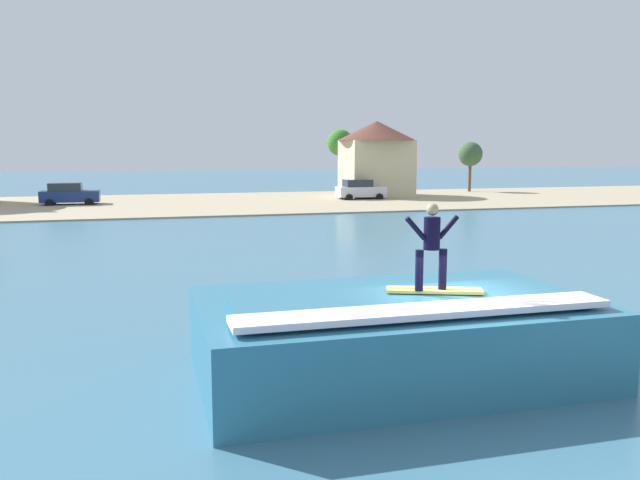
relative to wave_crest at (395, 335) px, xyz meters
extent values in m
plane|color=#3D6D87|center=(0.97, -0.62, -0.83)|extent=(260.00, 260.00, 0.00)
cube|color=teal|center=(0.00, 0.04, -0.05)|extent=(7.83, 4.70, 1.57)
cube|color=teal|center=(0.00, -0.55, 0.83)|extent=(6.65, 2.12, 0.17)
cube|color=white|center=(0.00, -1.49, 0.87)|extent=(7.05, 0.85, 0.12)
cube|color=#EAD159|center=(0.68, -0.34, 0.96)|extent=(1.92, 1.07, 0.06)
cube|color=black|center=(0.68, -0.34, 0.99)|extent=(1.63, 0.63, 0.01)
cylinder|color=black|center=(0.31, -0.42, 1.40)|extent=(0.16, 0.16, 0.80)
cylinder|color=black|center=(0.81, -0.42, 1.40)|extent=(0.16, 0.16, 0.80)
cylinder|color=black|center=(0.56, -0.42, 2.11)|extent=(0.32, 0.32, 0.63)
sphere|color=tan|center=(0.56, -0.42, 2.58)|extent=(0.24, 0.24, 0.24)
cylinder|color=black|center=(0.22, -0.42, 2.23)|extent=(0.44, 0.10, 0.47)
cylinder|color=black|center=(0.91, -0.42, 2.23)|extent=(0.44, 0.10, 0.47)
cube|color=tan|center=(0.97, 42.98, -0.77)|extent=(120.00, 22.32, 0.12)
cube|color=navy|center=(-10.51, 43.92, -0.06)|extent=(4.53, 1.94, 0.90)
cube|color=#262D38|center=(-10.85, 43.92, 0.71)|extent=(2.49, 1.74, 0.64)
cylinder|color=black|center=(-9.04, 44.94, -0.51)|extent=(0.64, 0.22, 0.64)
cylinder|color=black|center=(-9.04, 42.90, -0.51)|extent=(0.64, 0.22, 0.64)
cylinder|color=black|center=(-11.99, 44.94, -0.51)|extent=(0.64, 0.22, 0.64)
cylinder|color=black|center=(-11.99, 42.90, -0.51)|extent=(0.64, 0.22, 0.64)
cube|color=silver|center=(14.06, 43.13, -0.06)|extent=(4.34, 1.84, 0.90)
cube|color=#262D38|center=(13.74, 43.13, 0.71)|extent=(2.39, 1.65, 0.64)
cylinder|color=black|center=(15.47, 44.10, -0.51)|extent=(0.64, 0.22, 0.64)
cylinder|color=black|center=(15.47, 42.17, -0.51)|extent=(0.64, 0.22, 0.64)
cylinder|color=black|center=(12.65, 44.10, -0.51)|extent=(0.64, 0.22, 0.64)
cylinder|color=black|center=(12.65, 42.17, -0.51)|extent=(0.64, 0.22, 0.64)
cube|color=beige|center=(16.70, 46.43, 1.84)|extent=(6.07, 5.20, 5.35)
cone|color=brown|center=(16.70, 46.43, 5.43)|extent=(7.52, 7.52, 1.83)
cylinder|color=brown|center=(28.50, 49.96, 0.81)|extent=(0.32, 0.32, 3.27)
sphere|color=#375734|center=(28.50, 49.96, 3.20)|extent=(2.52, 2.52, 2.52)
cylinder|color=brown|center=(14.30, 50.29, 1.37)|extent=(0.45, 0.45, 4.40)
sphere|color=#377A26|center=(14.30, 50.29, 4.36)|extent=(2.61, 2.61, 2.61)
camera|label=1|loc=(-4.81, -11.81, 3.74)|focal=36.29mm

